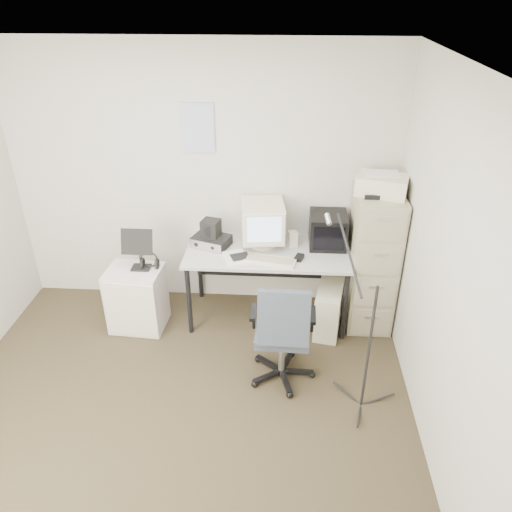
# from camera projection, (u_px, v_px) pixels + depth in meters

# --- Properties ---
(floor) EXTENTS (3.60, 3.60, 0.01)m
(floor) POSITION_uv_depth(u_px,v_px,m) (173.00, 429.00, 3.68)
(floor) COLOR #342E1F
(floor) RESTS_ON ground
(ceiling) EXTENTS (3.60, 3.60, 0.01)m
(ceiling) POSITION_uv_depth(u_px,v_px,m) (132.00, 72.00, 2.45)
(ceiling) COLOR white
(ceiling) RESTS_ON ground
(wall_back) EXTENTS (3.60, 0.02, 2.50)m
(wall_back) POSITION_uv_depth(u_px,v_px,m) (203.00, 181.00, 4.63)
(wall_back) COLOR beige
(wall_back) RESTS_ON ground
(wall_right) EXTENTS (0.02, 3.60, 2.50)m
(wall_right) POSITION_uv_depth(u_px,v_px,m) (455.00, 297.00, 2.96)
(wall_right) COLOR beige
(wall_right) RESTS_ON ground
(wall_calendar) EXTENTS (0.30, 0.02, 0.44)m
(wall_calendar) POSITION_uv_depth(u_px,v_px,m) (197.00, 128.00, 4.37)
(wall_calendar) COLOR white
(wall_calendar) RESTS_ON wall_back
(filing_cabinet) EXTENTS (0.40, 0.60, 1.30)m
(filing_cabinet) POSITION_uv_depth(u_px,v_px,m) (372.00, 260.00, 4.56)
(filing_cabinet) COLOR gray
(filing_cabinet) RESTS_ON floor
(printer) EXTENTS (0.48, 0.39, 0.16)m
(printer) POSITION_uv_depth(u_px,v_px,m) (382.00, 185.00, 4.19)
(printer) COLOR #EDE3C9
(printer) RESTS_ON filing_cabinet
(desk) EXTENTS (1.50, 0.70, 0.73)m
(desk) POSITION_uv_depth(u_px,v_px,m) (268.00, 284.00, 4.72)
(desk) COLOR beige
(desk) RESTS_ON floor
(crt_monitor) EXTENTS (0.42, 0.44, 0.42)m
(crt_monitor) POSITION_uv_depth(u_px,v_px,m) (263.00, 224.00, 4.54)
(crt_monitor) COLOR #EDE3C9
(crt_monitor) RESTS_ON desk
(crt_tv) EXTENTS (0.33, 0.35, 0.30)m
(crt_tv) POSITION_uv_depth(u_px,v_px,m) (328.00, 230.00, 4.57)
(crt_tv) COLOR black
(crt_tv) RESTS_ON desk
(desk_speaker) EXTENTS (0.09, 0.09, 0.14)m
(desk_speaker) POSITION_uv_depth(u_px,v_px,m) (293.00, 239.00, 4.59)
(desk_speaker) COLOR beige
(desk_speaker) RESTS_ON desk
(keyboard) EXTENTS (0.47, 0.25, 0.02)m
(keyboard) POSITION_uv_depth(u_px,v_px,m) (270.00, 261.00, 4.36)
(keyboard) COLOR #EDE3C9
(keyboard) RESTS_ON desk
(mouse) EXTENTS (0.10, 0.13, 0.03)m
(mouse) POSITION_uv_depth(u_px,v_px,m) (299.00, 258.00, 4.40)
(mouse) COLOR black
(mouse) RESTS_ON desk
(radio_receiver) EXTENTS (0.39, 0.33, 0.09)m
(radio_receiver) POSITION_uv_depth(u_px,v_px,m) (211.00, 241.00, 4.61)
(radio_receiver) COLOR black
(radio_receiver) RESTS_ON desk
(radio_speaker) EXTENTS (0.19, 0.18, 0.16)m
(radio_speaker) POSITION_uv_depth(u_px,v_px,m) (211.00, 228.00, 4.56)
(radio_speaker) COLOR black
(radio_speaker) RESTS_ON radio_receiver
(papers) EXTENTS (0.28, 0.32, 0.02)m
(papers) POSITION_uv_depth(u_px,v_px,m) (236.00, 258.00, 4.41)
(papers) COLOR white
(papers) RESTS_ON desk
(pc_tower) EXTENTS (0.30, 0.52, 0.45)m
(pc_tower) POSITION_uv_depth(u_px,v_px,m) (329.00, 309.00, 4.61)
(pc_tower) COLOR #EDE3C9
(pc_tower) RESTS_ON floor
(office_chair) EXTENTS (0.56, 0.56, 0.95)m
(office_chair) POSITION_uv_depth(u_px,v_px,m) (283.00, 330.00, 3.93)
(office_chair) COLOR #3D4352
(office_chair) RESTS_ON floor
(side_cart) EXTENTS (0.51, 0.42, 0.60)m
(side_cart) POSITION_uv_depth(u_px,v_px,m) (137.00, 298.00, 4.63)
(side_cart) COLOR silver
(side_cart) RESTS_ON floor
(music_stand) EXTENTS (0.30, 0.21, 0.41)m
(music_stand) POSITION_uv_depth(u_px,v_px,m) (139.00, 249.00, 4.41)
(music_stand) COLOR black
(music_stand) RESTS_ON side_cart
(headphones) EXTENTS (0.19, 0.19, 0.03)m
(headphones) POSITION_uv_depth(u_px,v_px,m) (150.00, 262.00, 4.49)
(headphones) COLOR black
(headphones) RESTS_ON side_cart
(mic_stand) EXTENTS (0.03, 0.03, 1.43)m
(mic_stand) POSITION_uv_depth(u_px,v_px,m) (371.00, 331.00, 3.53)
(mic_stand) COLOR black
(mic_stand) RESTS_ON floor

